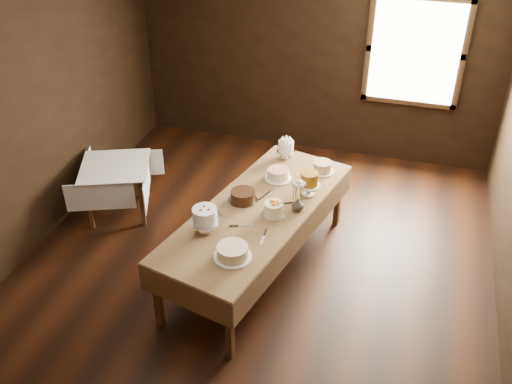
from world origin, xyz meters
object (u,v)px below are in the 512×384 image
at_px(flower_vase, 298,205).
at_px(cake_server_a, 246,226).
at_px(cake_lattice, 278,175).
at_px(side_table, 115,171).
at_px(cake_server_d, 299,202).
at_px(cake_caramel, 309,185).
at_px(cake_chocolate, 243,196).
at_px(cake_server_e, 219,213).
at_px(cake_server_c, 268,193).
at_px(cake_meringue, 286,150).
at_px(display_table, 258,213).
at_px(cake_cream, 233,252).
at_px(cake_flowers, 274,210).
at_px(cake_server_b, 262,240).
at_px(cake_speckled, 322,167).
at_px(cake_swirl, 205,221).

bearing_deg(flower_vase, cake_server_a, -135.72).
distance_m(cake_lattice, cake_server_a, 0.93).
xyz_separation_m(side_table, cake_server_d, (2.30, -0.30, 0.20)).
xyz_separation_m(cake_caramel, cake_server_a, (-0.46, -0.71, -0.12)).
bearing_deg(cake_server_d, cake_chocolate, 165.79).
distance_m(side_table, cake_server_e, 1.75).
relative_size(cake_lattice, cake_caramel, 1.18).
height_order(cake_server_c, cake_server_e, same).
relative_size(cake_meringue, cake_caramel, 0.82).
xyz_separation_m(side_table, cake_lattice, (1.98, 0.08, 0.25)).
height_order(display_table, cake_cream, cake_cream).
bearing_deg(cake_cream, cake_caramel, 69.98).
distance_m(cake_chocolate, cake_flowers, 0.40).
distance_m(side_table, cake_cream, 2.36).
relative_size(cake_cream, flower_vase, 2.98).
distance_m(cake_lattice, cake_flowers, 0.69).
relative_size(cake_caramel, cake_server_c, 1.17).
height_order(cake_server_d, flower_vase, flower_vase).
bearing_deg(cake_flowers, cake_server_b, -89.23).
distance_m(display_table, cake_lattice, 0.63).
relative_size(cake_lattice, cake_server_a, 1.39).
bearing_deg(cake_caramel, cake_lattice, 151.07).
relative_size(cake_chocolate, cake_server_a, 1.47).
xyz_separation_m(side_table, cake_cream, (1.93, -1.34, 0.26)).
relative_size(cake_server_b, cake_server_c, 1.00).
relative_size(display_table, cake_meringue, 11.72).
xyz_separation_m(cake_lattice, cake_cream, (-0.05, -1.42, 0.01)).
bearing_deg(cake_server_b, cake_flowers, 177.53).
xyz_separation_m(cake_server_c, flower_vase, (0.37, -0.21, 0.06)).
bearing_deg(flower_vase, cake_flowers, -143.01).
xyz_separation_m(display_table, cake_server_e, (-0.36, -0.19, 0.06)).
xyz_separation_m(display_table, cake_server_c, (0.02, 0.30, 0.06)).
height_order(cake_meringue, cake_server_d, cake_meringue).
bearing_deg(cake_meringue, cake_server_c, -89.68).
bearing_deg(cake_caramel, cake_server_a, -122.95).
xyz_separation_m(display_table, cake_cream, (-0.00, -0.80, 0.12)).
height_order(cake_meringue, cake_caramel, cake_caramel).
bearing_deg(cake_lattice, cake_server_b, -82.71).
bearing_deg(cake_server_d, side_table, 143.72).
bearing_deg(cake_server_c, cake_chocolate, 155.28).
bearing_deg(flower_vase, display_table, -166.38).
height_order(display_table, cake_caramel, cake_caramel).
xyz_separation_m(cake_speckled, flower_vase, (-0.09, -0.81, 0.01)).
bearing_deg(cake_server_e, display_table, 64.88).
bearing_deg(cake_server_b, flower_vase, 157.30).
distance_m(side_table, cake_server_d, 2.33).
bearing_deg(cake_flowers, flower_vase, 36.99).
bearing_deg(cake_server_b, cake_server_a, -131.41).
bearing_deg(cake_swirl, cake_meringue, 76.25).
relative_size(cake_meringue, cake_cream, 0.59).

